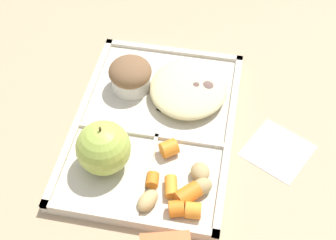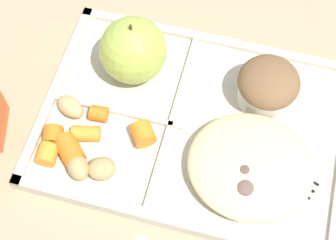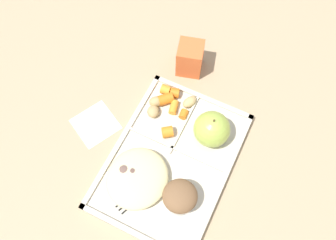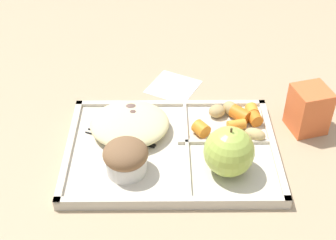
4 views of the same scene
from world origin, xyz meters
name	(u,v)px [view 1 (image 1 of 4)]	position (x,y,z in m)	size (l,w,h in m)	color
ground	(154,129)	(0.00, 0.00, 0.00)	(6.00, 6.00, 0.00)	tan
lunch_tray	(154,127)	(0.00, 0.00, 0.01)	(0.38, 0.27, 0.02)	beige
green_apple	(103,148)	(-0.09, 0.06, 0.06)	(0.09, 0.09, 0.09)	#A8C14C
bran_muffin	(130,75)	(0.08, 0.06, 0.04)	(0.08, 0.08, 0.06)	silver
carrot_slice_edge	(169,148)	(-0.06, -0.04, 0.03)	(0.03, 0.03, 0.03)	orange
carrot_slice_near_corner	(152,180)	(-0.12, -0.02, 0.02)	(0.02, 0.02, 0.02)	orange
carrot_slice_small	(193,210)	(-0.16, -0.09, 0.03)	(0.02, 0.02, 0.02)	orange
carrot_slice_center	(188,194)	(-0.13, -0.08, 0.03)	(0.03, 0.03, 0.04)	orange
carrot_slice_back	(176,209)	(-0.16, -0.07, 0.03)	(0.02, 0.02, 0.02)	orange
carrot_slice_tilted	(171,187)	(-0.12, -0.05, 0.02)	(0.02, 0.02, 0.03)	orange
potato_chunk_wedge	(200,172)	(-0.09, -0.09, 0.03)	(0.03, 0.03, 0.02)	tan
potato_chunk_corner	(148,200)	(-0.15, -0.02, 0.03)	(0.04, 0.02, 0.02)	tan
potato_chunk_large	(201,187)	(-0.12, -0.10, 0.03)	(0.03, 0.03, 0.03)	tan
egg_noodle_pile	(189,88)	(0.08, -0.05, 0.03)	(0.15, 0.14, 0.04)	beige
meatball_center	(195,91)	(0.07, -0.06, 0.03)	(0.04, 0.04, 0.04)	brown
meatball_side	(206,91)	(0.08, -0.08, 0.03)	(0.04, 0.04, 0.04)	brown
meatball_front	(191,94)	(0.07, -0.05, 0.03)	(0.03, 0.03, 0.03)	#755B4C
plastic_fork	(182,84)	(0.10, -0.03, 0.02)	(0.13, 0.07, 0.00)	black
paper_napkin	(278,150)	(-0.01, -0.21, 0.00)	(0.10, 0.10, 0.00)	white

